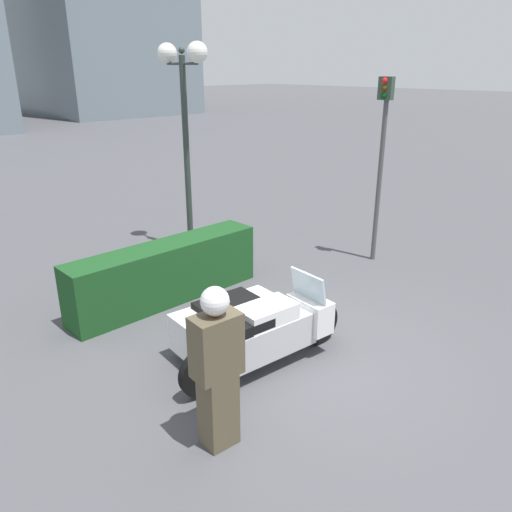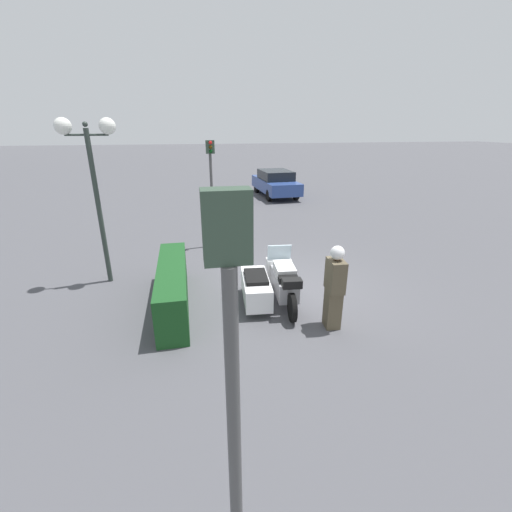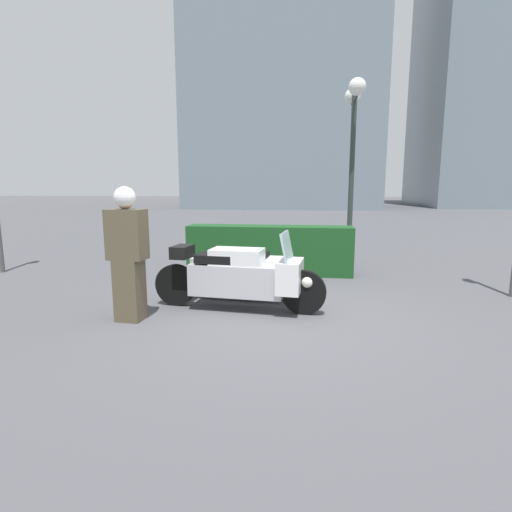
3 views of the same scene
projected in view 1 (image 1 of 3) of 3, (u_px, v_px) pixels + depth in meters
The scene contains 6 objects.
ground_plane at pixel (315, 361), 6.62m from camera, with size 160.00×160.00×0.00m, color #4C4C51.
police_motorcycle at pixel (252, 324), 6.60m from camera, with size 2.53×1.44×1.15m.
officer_rider at pixel (217, 365), 4.86m from camera, with size 0.50×0.33×1.76m.
hedge_bush_curbside at pixel (166, 273), 8.17m from camera, with size 3.35×0.62×0.98m, color #19471E.
twin_lamp_post at pixel (183, 89), 9.48m from camera, with size 0.38×1.33×4.08m.
traffic_light_near at pixel (382, 145), 9.28m from camera, with size 0.23×0.27×3.49m.
Camera 1 is at (-4.49, -3.57, 3.65)m, focal length 35.00 mm.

